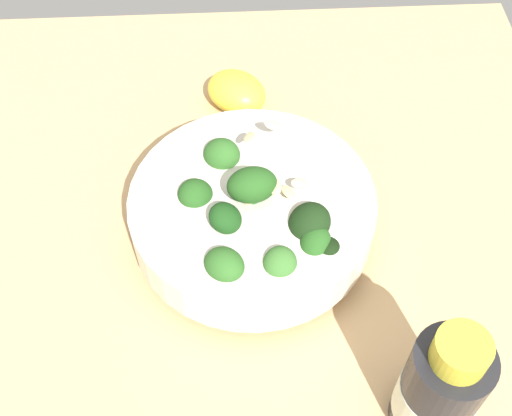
{
  "coord_description": "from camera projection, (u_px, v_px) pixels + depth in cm",
  "views": [
    {
      "loc": [
        36.23,
        -1.53,
        51.46
      ],
      "look_at": [
        0.65,
        0.34,
        4.0
      ],
      "focal_mm": 47.12,
      "sensor_mm": 36.0,
      "label": 1
    }
  ],
  "objects": [
    {
      "name": "bowl_of_broccoli",
      "position": [
        256.0,
        212.0,
        0.6
      ],
      "size": [
        21.68,
        21.68,
        9.53
      ],
      "color": "silver",
      "rests_on": "ground_plane"
    },
    {
      "name": "lemon_wedge",
      "position": [
        237.0,
        92.0,
        0.71
      ],
      "size": [
        8.3,
        8.48,
        3.8
      ],
      "primitive_type": "ellipsoid",
      "rotation": [
        0.0,
        0.0,
        0.88
      ],
      "color": "yellow",
      "rests_on": "ground_plane"
    },
    {
      "name": "bottle_tall",
      "position": [
        439.0,
        390.0,
        0.48
      ],
      "size": [
        5.79,
        5.79,
        12.74
      ],
      "color": "black",
      "rests_on": "ground_plane"
    },
    {
      "name": "ground_plane",
      "position": [
        252.0,
        238.0,
        0.64
      ],
      "size": [
        65.23,
        65.23,
        3.34
      ],
      "primitive_type": "cube",
      "color": "tan"
    }
  ]
}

